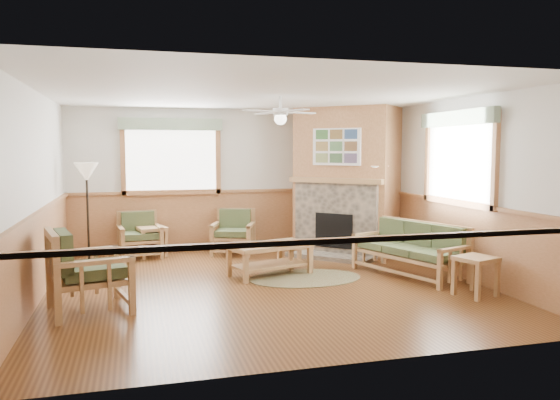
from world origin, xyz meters
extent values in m
cube|color=brown|center=(0.00, 0.00, -0.01)|extent=(6.00, 6.00, 0.01)
cube|color=white|center=(0.00, 0.00, 2.70)|extent=(6.00, 6.00, 0.01)
cube|color=silver|center=(0.00, 3.00, 1.35)|extent=(6.00, 0.02, 2.70)
cube|color=silver|center=(0.00, -3.00, 1.35)|extent=(6.00, 0.02, 2.70)
cube|color=silver|center=(-3.00, 0.00, 1.35)|extent=(0.02, 6.00, 2.70)
cube|color=silver|center=(3.00, 0.00, 1.35)|extent=(0.02, 6.00, 2.70)
cylinder|color=brown|center=(0.67, 0.23, 0.01)|extent=(2.09, 2.09, 0.01)
cube|color=maroon|center=(0.35, 0.53, 0.52)|extent=(0.31, 0.36, 0.03)
cube|color=black|center=(0.05, 0.65, 0.52)|extent=(0.25, 0.31, 0.02)
camera|label=1|loc=(-1.78, -7.45, 1.94)|focal=35.00mm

